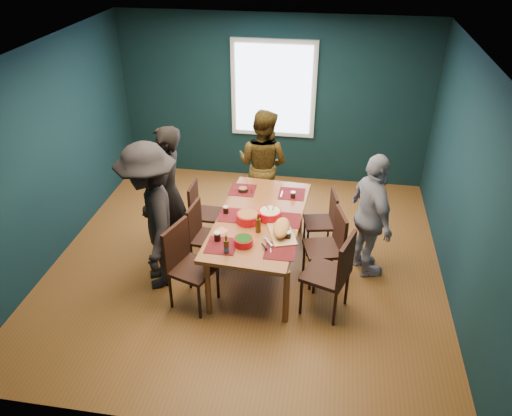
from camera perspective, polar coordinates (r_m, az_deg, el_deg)
The scene contains 26 objects.
room at distance 6.14m, azimuth -0.72°, elevation 5.65°, with size 5.01×5.01×2.71m.
dining_table at distance 6.13m, azimuth 0.40°, elevation -1.69°, with size 1.12×2.06×0.76m.
chair_left_far at distance 6.84m, azimuth -6.36°, elevation -0.02°, with size 0.39×0.39×0.85m.
chair_left_mid at distance 6.32m, azimuth -6.19°, elevation -2.67°, with size 0.45×0.45×0.89m.
chair_left_near at distance 5.73m, azimuth -8.09°, elevation -5.85°, with size 0.58×0.58×1.02m.
chair_right_far at distance 6.66m, azimuth 7.98°, elevation -1.04°, with size 0.46×0.46×0.86m.
chair_right_mid at distance 6.09m, azimuth 8.56°, elevation -3.85°, with size 0.53×0.53×0.95m.
chair_right_near at distance 5.58m, azimuth 9.01°, elevation -6.98°, with size 0.59×0.59×1.04m.
person_far_left at distance 6.43m, azimuth -9.99°, elevation 1.65°, with size 0.66×0.43×1.80m, color black.
person_back at distance 7.24m, azimuth 0.79°, elevation 5.02°, with size 0.80×0.62×1.65m, color black.
person_right at distance 6.17m, azimuth 13.05°, elevation -0.99°, with size 0.95×0.40×1.63m, color white.
person_near_left at distance 5.91m, azimuth -11.90°, elevation -1.10°, with size 1.20×0.69×1.85m, color black.
bowl_salad at distance 5.98m, azimuth -0.92°, elevation -1.09°, with size 0.28×0.28×0.12m.
bowl_dumpling at distance 6.05m, azimuth 1.60°, elevation -0.72°, with size 0.28×0.28×0.26m.
bowl_herbs at distance 5.59m, azimuth -1.44°, elevation -3.80°, with size 0.22×0.22×0.09m.
cutting_board at distance 5.77m, azimuth 2.92°, elevation -2.42°, with size 0.42×0.68×0.15m.
small_bowl at distance 6.65m, azimuth -1.49°, elevation 2.12°, with size 0.13×0.13×0.05m.
beer_bottle_a at distance 5.46m, azimuth -3.41°, elevation -4.43°, with size 0.06×0.06×0.23m.
beer_bottle_b at distance 5.78m, azimuth 0.25°, elevation -1.94°, with size 0.06×0.06×0.25m.
cola_glass_a at distance 5.67m, azimuth -4.44°, elevation -3.22°, with size 0.08×0.08×0.11m.
cola_glass_b at distance 5.69m, azimuth 3.67°, elevation -3.10°, with size 0.07×0.07×0.10m.
cola_glass_c at distance 6.50m, azimuth 4.25°, elevation 1.53°, with size 0.06×0.06×0.09m.
cola_glass_d at distance 6.17m, azimuth -3.47°, elevation -0.17°, with size 0.07×0.07×0.10m.
napkin_a at distance 6.08m, azimuth 3.49°, elevation -1.25°, with size 0.13×0.13×0.00m, color #E76D61.
napkin_b at distance 5.86m, azimuth -3.97°, elevation -2.61°, with size 0.13×0.13×0.00m, color #E76D61.
napkin_c at distance 5.49m, azimuth 2.58°, elevation -5.20°, with size 0.15×0.15×0.00m, color #E76D61.
Camera 1 is at (0.96, -5.20, 4.01)m, focal length 35.00 mm.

